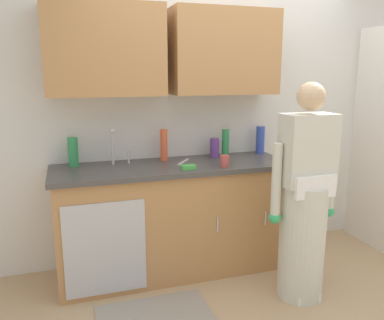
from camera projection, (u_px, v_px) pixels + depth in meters
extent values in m
plane|color=tan|center=(268.00, 300.00, 2.98)|extent=(9.00, 9.00, 0.00)
cube|color=silver|center=(220.00, 109.00, 3.66)|extent=(4.80, 0.10, 2.70)
cube|color=#B27F4C|center=(105.00, 50.00, 3.04)|extent=(0.91, 0.34, 0.70)
cube|color=#B27F4C|center=(224.00, 52.00, 3.34)|extent=(0.91, 0.34, 0.70)
cube|color=#B27F4C|center=(173.00, 220.00, 3.37)|extent=(1.90, 0.60, 0.90)
cube|color=#B7BABF|center=(106.00, 249.00, 2.92)|extent=(0.60, 0.01, 0.72)
cylinder|color=silver|center=(218.00, 224.00, 3.16)|extent=(0.01, 0.01, 0.12)
cylinder|color=silver|center=(265.00, 218.00, 3.28)|extent=(0.01, 0.01, 0.12)
cube|color=#474442|center=(173.00, 167.00, 3.27)|extent=(1.96, 0.66, 0.04)
cube|color=#B7BABF|center=(121.00, 171.00, 3.14)|extent=(0.50, 0.36, 0.03)
cylinder|color=#B7BABF|center=(112.00, 147.00, 3.23)|extent=(0.02, 0.02, 0.30)
sphere|color=#B7BABF|center=(112.00, 131.00, 3.15)|extent=(0.04, 0.04, 0.04)
cylinder|color=#B7BABF|center=(129.00, 157.00, 3.29)|extent=(0.02, 0.02, 0.10)
cube|color=white|center=(300.00, 292.00, 3.04)|extent=(0.20, 0.26, 0.06)
cylinder|color=beige|center=(302.00, 241.00, 2.97)|extent=(0.34, 0.34, 0.88)
cube|color=beige|center=(308.00, 150.00, 2.82)|extent=(0.38, 0.22, 0.52)
sphere|color=#D0AD84|center=(311.00, 96.00, 2.74)|extent=(0.20, 0.20, 0.20)
cube|color=white|center=(315.00, 187.00, 2.76)|extent=(0.32, 0.04, 0.16)
cylinder|color=beige|center=(276.00, 181.00, 2.81)|extent=(0.07, 0.07, 0.55)
sphere|color=#33B266|center=(275.00, 217.00, 2.87)|extent=(0.09, 0.09, 0.09)
cylinder|color=beige|center=(331.00, 176.00, 2.95)|extent=(0.07, 0.07, 0.55)
sphere|color=#33B266|center=(328.00, 211.00, 3.01)|extent=(0.09, 0.09, 0.09)
cube|color=gray|center=(155.00, 317.00, 2.77)|extent=(0.80, 0.50, 0.01)
cylinder|color=#2D8C4C|center=(225.00, 143.00, 3.54)|extent=(0.06, 0.06, 0.25)
cylinder|color=#66388C|center=(214.00, 148.00, 3.52)|extent=(0.08, 0.08, 0.17)
cylinder|color=#334CB2|center=(260.00, 140.00, 3.69)|extent=(0.08, 0.08, 0.25)
cylinder|color=#2D8C4C|center=(73.00, 152.00, 3.17)|extent=(0.08, 0.08, 0.24)
cylinder|color=#E05933|center=(164.00, 145.00, 3.38)|extent=(0.06, 0.06, 0.27)
cylinder|color=#B24C47|center=(225.00, 161.00, 3.17)|extent=(0.08, 0.08, 0.09)
cube|color=silver|center=(184.00, 162.00, 3.35)|extent=(0.16, 0.21, 0.01)
cube|color=#4CBF4C|center=(188.00, 167.00, 3.11)|extent=(0.11, 0.07, 0.03)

